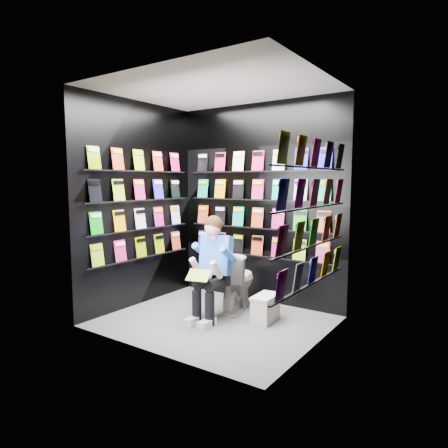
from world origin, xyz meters
The scene contains 14 objects.
floor centered at (0.00, 0.00, 0.00)m, with size 2.40×2.40×0.00m, color slate.
ceiling centered at (0.00, 0.00, 2.60)m, with size 2.40×2.40×0.00m, color white.
wall_back centered at (0.00, 1.00, 1.30)m, with size 2.40×0.04×2.60m, color black.
wall_front centered at (0.00, -1.00, 1.30)m, with size 2.40×0.04×2.60m, color black.
wall_left centered at (-1.20, 0.00, 1.30)m, with size 0.04×2.00×2.60m, color black.
wall_right centered at (1.20, 0.00, 1.30)m, with size 0.04×2.00×2.60m, color black.
comics_back centered at (0.00, 0.97, 1.31)m, with size 2.10×0.06×1.37m, color #D04522, non-canonical shape.
comics_left centered at (-1.17, 0.00, 1.31)m, with size 0.06×1.70×1.37m, color #D04522, non-canonical shape.
comics_right centered at (1.17, 0.00, 1.31)m, with size 0.06×1.70×1.37m, color #D04522, non-canonical shape.
toilet centered at (-0.04, 0.49, 0.37)m, with size 0.42×0.75×0.73m, color white.
longbox centered at (0.48, 0.33, 0.14)m, with size 0.20×0.37×0.28m, color silver.
longbox_lid centered at (0.48, 0.33, 0.29)m, with size 0.22×0.39×0.03m, color silver.
reader centered at (-0.04, 0.11, 0.74)m, with size 0.47×0.68×1.26m, color blue, non-canonical shape.
held_comic centered at (-0.04, -0.24, 0.58)m, with size 0.25×0.01×0.17m, color green.
Camera 1 is at (2.59, -3.58, 1.60)m, focal length 32.00 mm.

